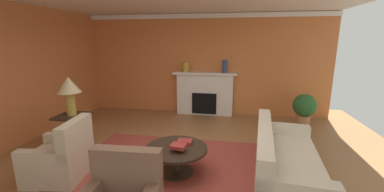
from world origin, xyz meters
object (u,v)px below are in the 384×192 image
(sofa, at_px, (284,165))
(side_table, at_px, (74,130))
(table_lamp, at_px, (69,89))
(armchair_near_window, at_px, (61,159))
(fireplace, at_px, (205,95))
(potted_plant, at_px, (304,108))
(coffee_table, at_px, (176,154))
(vase_mantel_left, at_px, (186,67))
(vase_mantel_right, at_px, (225,66))

(sofa, bearing_deg, side_table, 172.22)
(table_lamp, bearing_deg, armchair_near_window, -64.49)
(side_table, bearing_deg, sofa, -7.78)
(fireplace, xyz_separation_m, potted_plant, (2.57, -0.62, -0.09))
(coffee_table, xyz_separation_m, vase_mantel_left, (-0.51, 3.27, 1.04))
(sofa, xyz_separation_m, coffee_table, (-1.65, -0.02, 0.04))
(side_table, distance_m, potted_plant, 5.28)
(side_table, xyz_separation_m, table_lamp, (0.00, 0.00, 0.82))
(fireplace, relative_size, side_table, 2.57)
(sofa, relative_size, side_table, 3.11)
(fireplace, height_order, coffee_table, fireplace)
(sofa, height_order, vase_mantel_right, vase_mantel_right)
(sofa, height_order, vase_mantel_left, vase_mantel_left)
(coffee_table, height_order, side_table, side_table)
(armchair_near_window, relative_size, coffee_table, 0.95)
(table_lamp, bearing_deg, side_table, 0.00)
(coffee_table, xyz_separation_m, vase_mantel_right, (0.59, 3.27, 1.08))
(fireplace, xyz_separation_m, sofa, (1.62, -3.30, -0.29))
(potted_plant, bearing_deg, armchair_near_window, -144.27)
(side_table, xyz_separation_m, potted_plant, (4.82, 2.15, 0.09))
(fireplace, height_order, table_lamp, table_lamp)
(coffee_table, relative_size, side_table, 1.43)
(fireplace, bearing_deg, side_table, -129.21)
(table_lamp, bearing_deg, vase_mantel_right, 44.07)
(fireplace, relative_size, coffee_table, 1.80)
(sofa, relative_size, table_lamp, 2.91)
(table_lamp, height_order, potted_plant, table_lamp)
(vase_mantel_left, bearing_deg, side_table, -122.15)
(table_lamp, height_order, vase_mantel_left, vase_mantel_left)
(vase_mantel_left, bearing_deg, coffee_table, -81.09)
(armchair_near_window, xyz_separation_m, coffee_table, (1.75, 0.44, 0.03))
(armchair_near_window, relative_size, vase_mantel_right, 2.66)
(coffee_table, height_order, potted_plant, potted_plant)
(armchair_near_window, bearing_deg, vase_mantel_left, 71.47)
(table_lamp, bearing_deg, fireplace, 50.79)
(fireplace, relative_size, vase_mantel_left, 6.54)
(side_table, bearing_deg, vase_mantel_right, 44.07)
(coffee_table, distance_m, vase_mantel_right, 3.49)
(coffee_table, bearing_deg, table_lamp, 166.20)
(vase_mantel_right, height_order, vase_mantel_left, vase_mantel_right)
(table_lamp, distance_m, potted_plant, 5.33)
(table_lamp, bearing_deg, potted_plant, 24.03)
(armchair_near_window, relative_size, vase_mantel_left, 3.45)
(fireplace, xyz_separation_m, table_lamp, (-2.26, -2.77, 0.64))
(sofa, relative_size, coffee_table, 2.18)
(armchair_near_window, bearing_deg, coffee_table, 13.98)
(coffee_table, bearing_deg, armchair_near_window, -166.02)
(sofa, height_order, armchair_near_window, armchair_near_window)
(coffee_table, distance_m, vase_mantel_left, 3.47)
(vase_mantel_right, bearing_deg, vase_mantel_left, 180.00)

